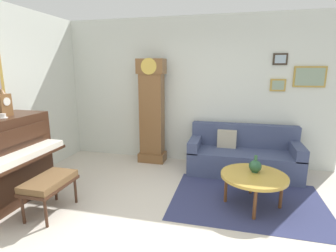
{
  "coord_description": "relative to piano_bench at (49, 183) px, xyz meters",
  "views": [
    {
      "loc": [
        0.76,
        -2.67,
        1.84
      ],
      "look_at": [
        -0.24,
        1.4,
        0.91
      ],
      "focal_mm": 27.71,
      "sensor_mm": 36.0,
      "label": 1
    }
  ],
  "objects": [
    {
      "name": "area_rug",
      "position": [
        2.49,
        0.91,
        -0.4
      ],
      "size": [
        2.1,
        1.5,
        0.01
      ],
      "primitive_type": "cube",
      "color": "navy",
      "rests_on": "ground_plane"
    },
    {
      "name": "ground_plane",
      "position": [
        1.44,
        0.06,
        -0.46
      ],
      "size": [
        6.4,
        6.0,
        0.1
      ],
      "primitive_type": "cube",
      "color": "beige"
    },
    {
      "name": "coffee_table",
      "position": [
        2.55,
        0.82,
        0.01
      ],
      "size": [
        0.88,
        0.88,
        0.44
      ],
      "color": "gold",
      "rests_on": "ground_plane"
    },
    {
      "name": "piano_bench",
      "position": [
        0.0,
        0.0,
        0.0
      ],
      "size": [
        0.42,
        0.7,
        0.48
      ],
      "color": "#3D2316",
      "rests_on": "ground_plane"
    },
    {
      "name": "couch",
      "position": [
        2.45,
        2.01,
        -0.09
      ],
      "size": [
        1.9,
        0.8,
        0.84
      ],
      "color": "#424C70",
      "rests_on": "ground_plane"
    },
    {
      "name": "grandfather_clock",
      "position": [
        0.7,
        2.17,
        0.56
      ],
      "size": [
        0.52,
        0.34,
        2.03
      ],
      "color": "brown",
      "rests_on": "ground_plane"
    },
    {
      "name": "mantel_clock",
      "position": [
        -0.78,
        0.22,
        0.97
      ],
      "size": [
        0.13,
        0.18,
        0.38
      ],
      "color": "brown",
      "rests_on": "piano"
    },
    {
      "name": "wall_back",
      "position": [
        1.46,
        2.46,
        1.0
      ],
      "size": [
        5.3,
        0.13,
        2.8
      ],
      "color": "silver",
      "rests_on": "ground_plane"
    },
    {
      "name": "teacup",
      "position": [
        -0.68,
        0.09,
        0.82
      ],
      "size": [
        0.12,
        0.12,
        0.06
      ],
      "color": "white",
      "rests_on": "piano"
    },
    {
      "name": "green_jug",
      "position": [
        2.57,
        0.92,
        0.13
      ],
      "size": [
        0.17,
        0.17,
        0.24
      ],
      "color": "#234C33",
      "rests_on": "coffee_table"
    }
  ]
}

